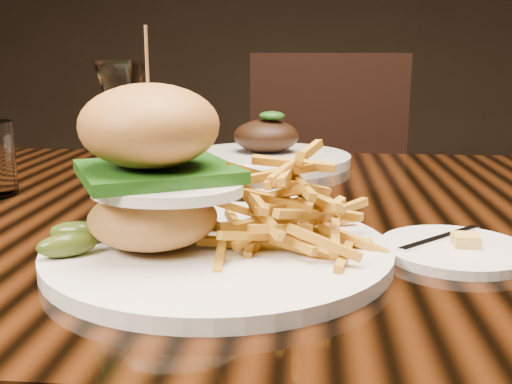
# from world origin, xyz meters

# --- Properties ---
(dining_table) EXTENTS (1.60, 0.90, 0.75)m
(dining_table) POSITION_xyz_m (0.00, 0.00, 0.67)
(dining_table) COLOR black
(dining_table) RESTS_ON ground
(burger_plate) EXTENTS (0.34, 0.34, 0.23)m
(burger_plate) POSITION_xyz_m (-0.04, -0.21, 0.81)
(burger_plate) COLOR white
(burger_plate) RESTS_ON dining_table
(side_saucer) EXTENTS (0.15, 0.15, 0.02)m
(side_saucer) POSITION_xyz_m (0.20, -0.18, 0.76)
(side_saucer) COLOR white
(side_saucer) RESTS_ON dining_table
(ramekin) EXTENTS (0.07, 0.07, 0.03)m
(ramekin) POSITION_xyz_m (0.02, -0.07, 0.77)
(ramekin) COLOR white
(ramekin) RESTS_ON dining_table
(wine_glass) EXTENTS (0.07, 0.07, 0.19)m
(wine_glass) POSITION_xyz_m (-0.20, 0.02, 0.89)
(wine_glass) COLOR white
(wine_glass) RESTS_ON dining_table
(far_dish) EXTENTS (0.31, 0.31, 0.10)m
(far_dish) POSITION_xyz_m (-0.03, 0.31, 0.77)
(far_dish) COLOR white
(far_dish) RESTS_ON dining_table
(chair_far) EXTENTS (0.47, 0.47, 0.95)m
(chair_far) POSITION_xyz_m (0.11, 0.89, 0.54)
(chair_far) COLOR black
(chair_far) RESTS_ON ground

